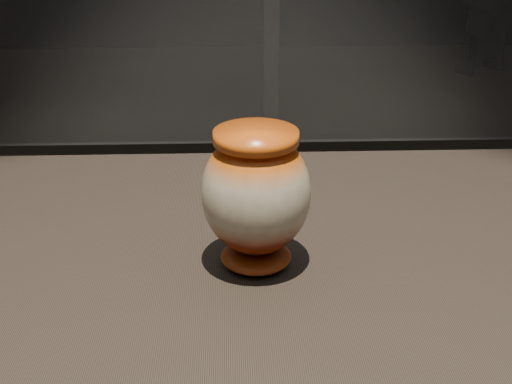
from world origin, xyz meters
TOP-DOWN VIEW (x-y plane):
  - main_vase at (0.07, 0.05)m, footprint 0.12×0.12m
  - back_shelf at (-0.58, 3.30)m, footprint 2.00×0.60m

SIDE VIEW (x-z plane):
  - back_shelf at x=-0.58m, z-range 0.19..1.09m
  - main_vase at x=0.07m, z-range 0.91..1.07m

